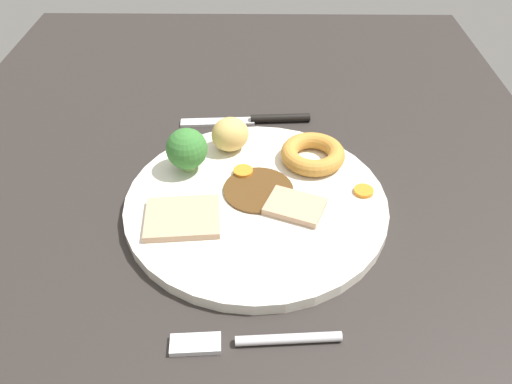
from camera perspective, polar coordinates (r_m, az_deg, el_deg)
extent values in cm
cube|color=#2B2623|center=(59.15, -2.43, -3.61)|extent=(120.00, 84.00, 3.60)
cylinder|color=silver|center=(57.99, 0.00, -1.28)|extent=(30.00, 30.00, 1.40)
cylinder|color=#563819|center=(58.48, 0.26, 0.26)|extent=(8.18, 8.18, 0.30)
cube|color=tan|center=(56.11, 4.43, -1.63)|extent=(6.50, 7.45, 0.80)
cube|color=tan|center=(55.17, -8.33, -2.91)|extent=(7.04, 8.54, 0.80)
torus|color=#C68938|center=(62.90, 6.44, 4.31)|extent=(7.98, 7.98, 2.10)
ellipsoid|color=#D8B260|center=(64.12, -2.95, 6.55)|extent=(6.10, 6.27, 4.34)
cylinder|color=orange|center=(60.84, -1.46, 2.30)|extent=(2.35, 2.35, 0.64)
cylinder|color=orange|center=(59.53, 12.09, 0.11)|extent=(2.28, 2.28, 0.44)
cylinder|color=#8CB766|center=(62.05, -7.65, 3.11)|extent=(1.75, 1.75, 1.22)
sphere|color=#387A33|center=(60.67, -7.85, 4.88)|extent=(4.99, 4.99, 4.99)
cylinder|color=silver|center=(46.58, 3.71, -16.25)|extent=(1.53, 9.54, 0.90)
cube|color=silver|center=(46.68, -6.87, -16.73)|extent=(2.29, 4.62, 0.60)
cylinder|color=black|center=(72.90, 2.77, 8.37)|extent=(1.72, 8.56, 1.20)
cube|color=silver|center=(72.87, -4.37, 7.90)|extent=(2.34, 10.58, 0.40)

